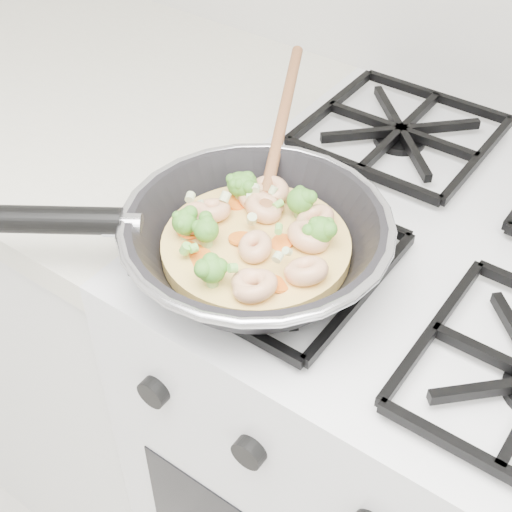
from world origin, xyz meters
The scene contains 3 objects.
stove centered at (0.00, 1.70, 0.46)m, with size 0.60×0.60×0.92m.
counter_left centered at (-0.80, 1.70, 0.45)m, with size 1.00×0.60×0.90m.
skillet centered at (-0.16, 1.52, 0.96)m, with size 0.43×0.49×0.09m.
Camera 1 is at (0.17, 1.06, 1.45)m, focal length 50.74 mm.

